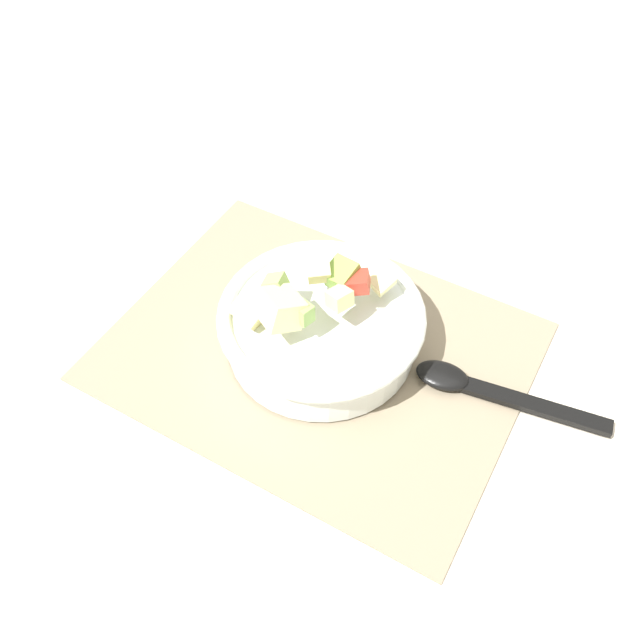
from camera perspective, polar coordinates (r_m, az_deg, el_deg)
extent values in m
plane|color=silver|center=(0.76, -0.21, -2.65)|extent=(2.40, 2.40, 0.00)
cube|color=gray|center=(0.76, -0.21, -2.51)|extent=(0.44, 0.34, 0.01)
cylinder|color=white|center=(0.74, 0.00, -0.72)|extent=(0.20, 0.20, 0.05)
torus|color=white|center=(0.73, 0.00, 0.49)|extent=(0.22, 0.22, 0.02)
cube|color=#E5D684|center=(0.71, -5.81, 0.75)|extent=(0.04, 0.04, 0.04)
cube|color=beige|center=(0.73, 5.10, 3.18)|extent=(0.03, 0.03, 0.03)
cube|color=#8CB74C|center=(0.71, 1.83, 3.76)|extent=(0.04, 0.04, 0.03)
cube|color=#93C160|center=(0.68, -1.59, 0.66)|extent=(0.02, 0.02, 0.02)
cube|color=#E5D684|center=(0.71, -0.13, 4.29)|extent=(0.04, 0.04, 0.03)
cube|color=beige|center=(0.69, 1.60, 1.79)|extent=(0.03, 0.03, 0.02)
cube|color=#A3CC6B|center=(0.70, -3.51, 2.63)|extent=(0.03, 0.03, 0.03)
cube|color=beige|center=(0.68, -3.27, 0.95)|extent=(0.05, 0.06, 0.05)
cube|color=#BC3828|center=(0.70, 3.07, 3.14)|extent=(0.03, 0.03, 0.02)
ellipsoid|color=black|center=(0.74, 10.01, -4.51)|extent=(0.06, 0.04, 0.01)
cube|color=black|center=(0.74, 17.14, -6.71)|extent=(0.16, 0.04, 0.01)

